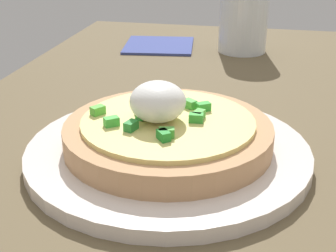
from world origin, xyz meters
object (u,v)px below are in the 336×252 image
(plate, at_px, (168,152))
(napkin, at_px, (159,45))
(pizza, at_px, (167,130))
(cup_far, at_px, (244,15))

(plate, height_order, napkin, plate)
(plate, relative_size, pizza, 1.37)
(pizza, height_order, cup_far, cup_far)
(napkin, bearing_deg, pizza, 13.77)
(pizza, distance_m, cup_far, 0.40)
(plate, distance_m, pizza, 0.02)
(plate, distance_m, napkin, 0.41)
(plate, distance_m, cup_far, 0.40)
(pizza, bearing_deg, napkin, -166.23)
(napkin, bearing_deg, plate, 13.90)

